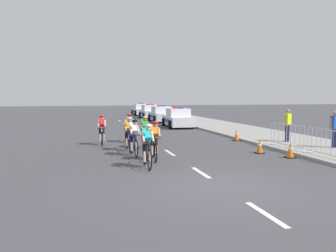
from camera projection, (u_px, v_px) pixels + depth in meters
ground_plane at (222, 186)px, 9.31m from camera, size 160.00×160.00×0.00m
sidewalk_slab at (236, 129)px, 24.56m from camera, size 4.62×60.00×0.12m
kerb_edge at (207, 130)px, 24.01m from camera, size 0.16×60.00×0.13m
lane_markings_centre at (145, 137)px, 20.62m from camera, size 0.14×29.60×0.01m
cyclist_lead at (147, 145)px, 11.70m from camera, size 0.42×1.72×1.56m
cyclist_second at (154, 140)px, 13.06m from camera, size 0.45×1.72×1.56m
cyclist_third at (134, 137)px, 14.06m from camera, size 0.43×1.72×1.56m
cyclist_fourth at (128, 133)px, 15.37m from camera, size 0.42×1.72×1.56m
cyclist_fifth at (144, 131)px, 16.16m from camera, size 0.44×1.72×1.56m
cyclist_sixth at (102, 129)px, 17.12m from camera, size 0.42×1.72×1.56m
cyclist_seventh at (130, 128)px, 18.10m from camera, size 0.42×1.72×1.56m
police_car_nearest at (178, 119)px, 27.02m from camera, size 2.19×4.49×1.59m
police_car_second at (161, 115)px, 32.67m from camera, size 2.07×4.44×1.59m
police_car_third at (150, 112)px, 38.10m from camera, size 2.06×4.43×1.59m
police_car_furthest at (141, 110)px, 43.85m from camera, size 2.01×4.40×1.59m
crowd_barrier_front at (326, 143)px, 13.05m from camera, size 0.55×2.32×1.07m
crowd_barrier_middle at (287, 136)px, 15.51m from camera, size 0.64×2.32×1.07m
traffic_cone_near at (237, 135)px, 18.74m from camera, size 0.36×0.36×0.64m
traffic_cone_mid at (290, 150)px, 13.54m from camera, size 0.36×0.36×0.64m
traffic_cone_far at (260, 146)px, 14.61m from camera, size 0.36×0.36×0.64m
spectator_closest at (287, 123)px, 17.42m from camera, size 0.50×0.35×1.68m
spectator_middle at (335, 126)px, 15.42m from camera, size 0.53×0.28×1.68m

